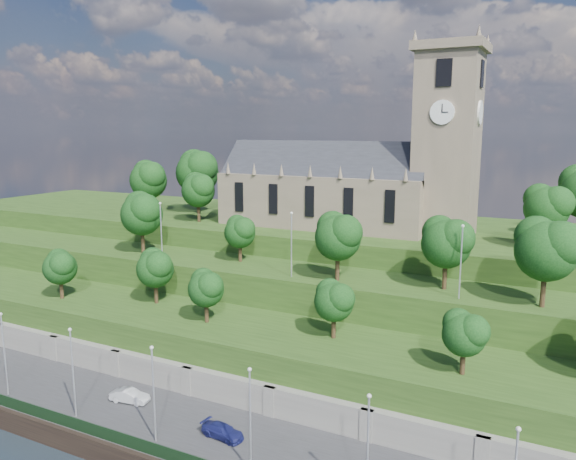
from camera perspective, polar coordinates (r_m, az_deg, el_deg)
The scene contains 14 objects.
promenade at distance 57.38m, azimuth -9.21°, elevation -20.11°, with size 160.00×12.00×2.00m, color #2D2D30.
fence at distance 52.95m, azimuth -12.94°, elevation -21.05°, with size 160.00×0.10×1.20m, color black.
retaining_wall at distance 60.97m, azimuth -5.82°, elevation -16.49°, with size 160.00×2.10×5.00m.
embankment_lower at distance 64.99m, azimuth -2.90°, elevation -13.23°, with size 160.00×12.00×8.00m, color #244015.
embankment_upper at distance 73.36m, azimuth 1.40°, elevation -8.75°, with size 160.00×10.00×12.00m, color #244015.
hilltop at distance 91.56m, azimuth 7.09°, elevation -3.98°, with size 160.00×32.00×15.00m, color #244015.
church at distance 85.06m, azimuth 6.89°, elevation 5.22°, with size 38.60×12.35×27.60m.
trees_lower at distance 61.07m, azimuth -0.57°, elevation -6.28°, with size 67.75×8.59×7.21m.
trees_upper at distance 67.44m, azimuth 4.91°, elevation -0.09°, with size 59.92×8.22×9.22m.
trees_hilltop at distance 85.73m, azimuth 4.82°, elevation 4.72°, with size 78.73×16.12×11.30m.
lamp_posts_promenade at distance 53.21m, azimuth -13.51°, elevation -15.30°, with size 60.36×0.36×9.12m.
lamp_posts_upper at distance 67.97m, azimuth 0.35°, elevation -0.98°, with size 40.36×0.36×8.06m.
car_middle at distance 62.62m, azimuth -15.78°, elevation -15.91°, with size 1.43×4.11×1.35m, color #9E9FA3.
car_right at distance 54.85m, azimuth -6.66°, elevation -19.63°, with size 1.73×4.25×1.23m, color navy.
Camera 1 is at (29.77, -33.65, 29.89)m, focal length 35.00 mm.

